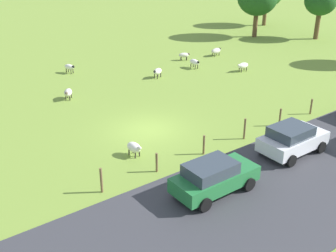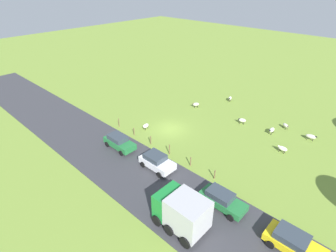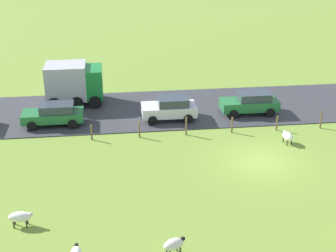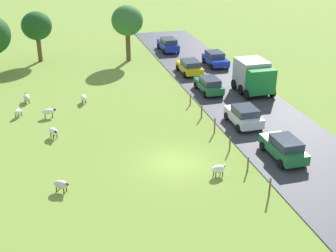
{
  "view_description": "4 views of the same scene",
  "coord_description": "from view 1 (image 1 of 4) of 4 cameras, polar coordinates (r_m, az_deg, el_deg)",
  "views": [
    {
      "loc": [
        19.48,
        -12.9,
        11.06
      ],
      "look_at": [
        2.41,
        -0.26,
        1.24
      ],
      "focal_mm": 45.43,
      "sensor_mm": 36.0,
      "label": 1
    },
    {
      "loc": [
        22.8,
        20.83,
        18.02
      ],
      "look_at": [
        1.21,
        0.71,
        1.25
      ],
      "focal_mm": 28.47,
      "sensor_mm": 36.0,
      "label": 2
    },
    {
      "loc": [
        -24.89,
        8.6,
        13.61
      ],
      "look_at": [
        4.2,
        5.05,
        0.76
      ],
      "focal_mm": 52.33,
      "sensor_mm": 36.0,
      "label": 3
    },
    {
      "loc": [
        -7.56,
        -25.97,
        14.95
      ],
      "look_at": [
        0.43,
        3.43,
        1.23
      ],
      "focal_mm": 47.96,
      "sensor_mm": 36.0,
      "label": 4
    }
  ],
  "objects": [
    {
      "name": "ground_plane",
      "position": [
        25.85,
        -2.71,
        -0.54
      ],
      "size": [
        160.0,
        160.0,
        0.0
      ],
      "primitive_type": "plane",
      "color": "olive"
    },
    {
      "name": "fence_post_2",
      "position": [
        22.93,
        4.83,
        -2.53
      ],
      "size": [
        0.12,
        0.12,
        1.11
      ],
      "primitive_type": "cylinder",
      "color": "brown",
      "rests_on": "ground_plane"
    },
    {
      "name": "fence_post_3",
      "position": [
        24.87,
        10.24,
        -0.38
      ],
      "size": [
        0.12,
        0.12,
        1.28
      ],
      "primitive_type": "cylinder",
      "color": "brown",
      "rests_on": "ground_plane"
    },
    {
      "name": "fence_post_1",
      "position": [
        21.25,
        -1.53,
        -4.91
      ],
      "size": [
        0.12,
        0.12,
        1.04
      ],
      "primitive_type": "cylinder",
      "color": "brown",
      "rests_on": "ground_plane"
    },
    {
      "name": "sheep_4",
      "position": [
        22.78,
        -4.56,
        -2.88
      ],
      "size": [
        1.08,
        0.67,
        0.77
      ],
      "color": "white",
      "rests_on": "ground_plane"
    },
    {
      "name": "fence_post_0",
      "position": [
        19.84,
        -8.94,
        -7.21
      ],
      "size": [
        0.12,
        0.12,
        1.27
      ],
      "primitive_type": "cylinder",
      "color": "brown",
      "rests_on": "ground_plane"
    },
    {
      "name": "sheep_6",
      "position": [
        35.02,
        -1.42,
        7.32
      ],
      "size": [
        0.83,
        1.1,
        0.79
      ],
      "color": "silver",
      "rests_on": "ground_plane"
    },
    {
      "name": "car_2",
      "position": [
        19.52,
        6.17,
        -6.77
      ],
      "size": [
        1.95,
        4.15,
        1.59
      ],
      "color": "#237238",
      "rests_on": "road_strip"
    },
    {
      "name": "tree_0",
      "position": [
        50.41,
        19.84,
        15.57
      ],
      "size": [
        3.49,
        3.49,
        5.86
      ],
      "color": "brown",
      "rests_on": "ground_plane"
    },
    {
      "name": "sheep_3",
      "position": [
        31.25,
        -13.26,
        4.39
      ],
      "size": [
        1.09,
        1.0,
        0.77
      ],
      "color": "beige",
      "rests_on": "ground_plane"
    },
    {
      "name": "fence_post_4",
      "position": [
        27.08,
        14.8,
        1.15
      ],
      "size": [
        0.12,
        0.12,
        1.13
      ],
      "primitive_type": "cylinder",
      "color": "brown",
      "rests_on": "ground_plane"
    },
    {
      "name": "sheep_0",
      "position": [
        37.14,
        -13.09,
        7.72
      ],
      "size": [
        1.14,
        0.77,
        0.77
      ],
      "color": "white",
      "rests_on": "ground_plane"
    },
    {
      "name": "sheep_2",
      "position": [
        37.22,
        10.02,
        7.98
      ],
      "size": [
        0.54,
        1.18,
        0.77
      ],
      "color": "white",
      "rests_on": "ground_plane"
    },
    {
      "name": "sheep_1",
      "position": [
        37.63,
        3.57,
        8.54
      ],
      "size": [
        1.2,
        0.51,
        0.8
      ],
      "color": "white",
      "rests_on": "ground_plane"
    },
    {
      "name": "sheep_7",
      "position": [
        41.7,
        6.46,
        9.98
      ],
      "size": [
        0.71,
        1.33,
        0.76
      ],
      "color": "beige",
      "rests_on": "ground_plane"
    },
    {
      "name": "car_4",
      "position": [
        23.7,
        16.34,
        -1.66
      ],
      "size": [
        2.11,
        3.84,
        1.61
      ],
      "color": "silver",
      "rests_on": "road_strip"
    },
    {
      "name": "sheep_5",
      "position": [
        40.0,
        2.17,
        9.48
      ],
      "size": [
        0.85,
        1.08,
        0.72
      ],
      "color": "silver",
      "rests_on": "ground_plane"
    },
    {
      "name": "fence_post_5",
      "position": [
        29.44,
        18.66,
        2.5
      ],
      "size": [
        0.12,
        0.12,
        1.05
      ],
      "primitive_type": "cylinder",
      "color": "brown",
      "rests_on": "ground_plane"
    },
    {
      "name": "road_strip",
      "position": [
        19.92,
        12.24,
        -9.45
      ],
      "size": [
        8.0,
        80.0,
        0.06
      ],
      "primitive_type": "cube",
      "color": "#38383D",
      "rests_on": "ground_plane"
    }
  ]
}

